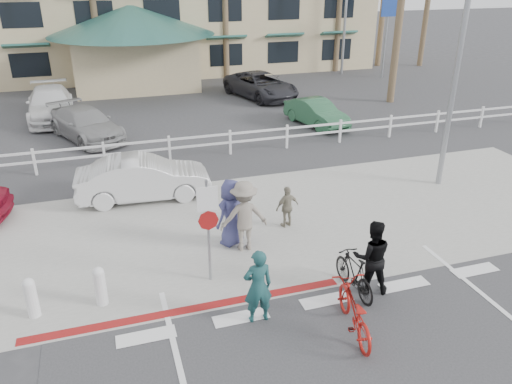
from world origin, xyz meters
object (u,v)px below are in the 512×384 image
object	(u,v)px
bike_red	(354,311)
car_white_sedan	(144,178)
sign_post	(208,226)
bike_black	(354,274)

from	to	relation	value
bike_red	car_white_sedan	distance (m)	8.52
car_white_sedan	bike_red	bearing A→B (deg)	-153.32
sign_post	car_white_sedan	world-z (taller)	sign_post
bike_red	car_white_sedan	world-z (taller)	car_white_sedan
sign_post	bike_black	size ratio (longest dim) A/B	1.78
sign_post	car_white_sedan	size ratio (longest dim) A/B	0.69
bike_black	car_white_sedan	bearing A→B (deg)	-61.70
bike_black	car_white_sedan	xyz separation A→B (m)	(-4.00, 6.61, 0.20)
bike_red	bike_black	distance (m)	1.38
bike_red	car_white_sedan	xyz separation A→B (m)	(-3.35, 7.84, 0.18)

